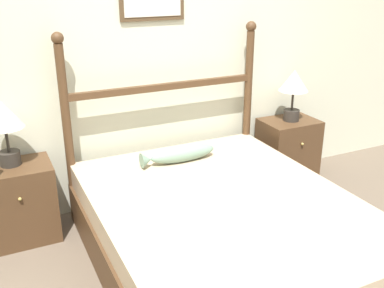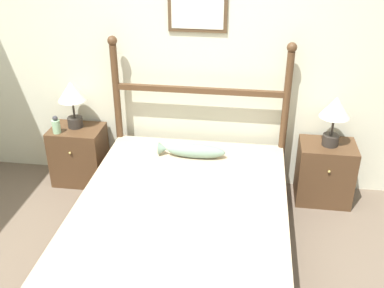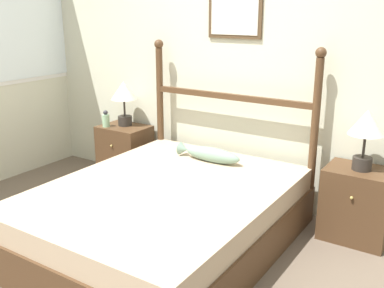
% 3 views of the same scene
% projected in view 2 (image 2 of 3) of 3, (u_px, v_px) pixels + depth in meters
% --- Properties ---
extents(wall_back, '(6.40, 0.08, 2.55)m').
position_uv_depth(wall_back, '(193.00, 50.00, 3.92)').
color(wall_back, beige).
rests_on(wall_back, ground_plane).
extents(bed, '(1.57, 2.00, 0.46)m').
position_uv_depth(bed, '(182.00, 226.00, 3.41)').
color(bed, '#4C331E').
rests_on(bed, ground_plane).
extents(headboard, '(1.59, 0.08, 1.42)m').
position_uv_depth(headboard, '(199.00, 109.00, 4.00)').
color(headboard, '#4C331E').
rests_on(headboard, ground_plane).
extents(nightstand_left, '(0.48, 0.39, 0.56)m').
position_uv_depth(nightstand_left, '(79.00, 155.00, 4.31)').
color(nightstand_left, '#4C331E').
rests_on(nightstand_left, ground_plane).
extents(nightstand_right, '(0.48, 0.39, 0.56)m').
position_uv_depth(nightstand_right, '(324.00, 172.00, 4.02)').
color(nightstand_right, '#4C331E').
rests_on(nightstand_right, ground_plane).
extents(table_lamp_left, '(0.25, 0.25, 0.45)m').
position_uv_depth(table_lamp_left, '(72.00, 96.00, 4.07)').
color(table_lamp_left, '#2D2823').
rests_on(table_lamp_left, nightstand_left).
extents(table_lamp_right, '(0.25, 0.25, 0.45)m').
position_uv_depth(table_lamp_right, '(335.00, 112.00, 3.74)').
color(table_lamp_right, '#2D2823').
rests_on(table_lamp_right, nightstand_right).
extents(bottle, '(0.07, 0.07, 0.17)m').
position_uv_depth(bottle, '(56.00, 125.00, 4.06)').
color(bottle, '#99C699').
rests_on(bottle, nightstand_left).
extents(fish_pillow, '(0.58, 0.13, 0.12)m').
position_uv_depth(fish_pillow, '(192.00, 151.00, 3.86)').
color(fish_pillow, gray).
rests_on(fish_pillow, bed).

